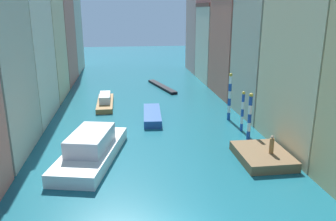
# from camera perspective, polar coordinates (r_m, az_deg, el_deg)

# --- Properties ---
(ground_plane) EXTENTS (154.00, 154.00, 0.00)m
(ground_plane) POSITION_cam_1_polar(r_m,az_deg,el_deg) (41.86, -3.76, -0.02)
(ground_plane) COLOR #196070
(building_left_2) EXTENTS (7.60, 10.23, 16.74)m
(building_left_2) POSITION_cam_1_polar(r_m,az_deg,el_deg) (40.56, -25.10, 10.02)
(building_left_2) COLOR beige
(building_left_2) RESTS_ON ground
(building_left_3) EXTENTS (7.60, 9.10, 22.04)m
(building_left_3) POSITION_cam_1_polar(r_m,az_deg,el_deg) (49.96, -22.17, 14.37)
(building_left_3) COLOR beige
(building_left_3) RESTS_ON ground
(building_left_4) EXTENTS (7.60, 11.14, 22.04)m
(building_left_4) POSITION_cam_1_polar(r_m,az_deg,el_deg) (60.11, -19.76, 14.77)
(building_left_4) COLOR #C6705B
(building_left_4) RESTS_ON ground
(building_left_5) EXTENTS (7.60, 11.54, 22.13)m
(building_left_5) POSITION_cam_1_polar(r_m,az_deg,el_deg) (71.37, -17.90, 15.11)
(building_left_5) COLOR #BCB299
(building_left_5) RESTS_ON ground
(building_right_1) EXTENTS (7.60, 10.71, 21.35)m
(building_right_1) POSITION_cam_1_polar(r_m,az_deg,el_deg) (31.83, 25.62, 12.79)
(building_right_1) COLOR beige
(building_right_1) RESTS_ON ground
(building_right_2) EXTENTS (7.60, 8.88, 20.29)m
(building_right_2) POSITION_cam_1_polar(r_m,az_deg,el_deg) (40.62, 17.81, 13.31)
(building_right_2) COLOR #BCB299
(building_right_2) RESTS_ON ground
(building_right_3) EXTENTS (7.60, 10.56, 14.54)m
(building_right_3) POSITION_cam_1_polar(r_m,az_deg,el_deg) (50.11, 12.61, 10.86)
(building_right_3) COLOR #C6705B
(building_right_3) RESTS_ON ground
(building_right_4) EXTENTS (7.60, 9.79, 12.98)m
(building_right_4) POSITION_cam_1_polar(r_m,az_deg,el_deg) (60.04, 9.13, 11.17)
(building_right_4) COLOR beige
(building_right_4) RESTS_ON ground
(building_right_5) EXTENTS (7.60, 9.60, 16.16)m
(building_right_5) POSITION_cam_1_polar(r_m,az_deg,el_deg) (69.32, 6.85, 13.27)
(building_right_5) COLOR tan
(building_right_5) RESTS_ON ground
(waterfront_dock) EXTENTS (3.97, 5.29, 0.77)m
(waterfront_dock) POSITION_cam_1_polar(r_m,az_deg,el_deg) (29.23, 15.56, -7.31)
(waterfront_dock) COLOR brown
(waterfront_dock) RESTS_ON ground
(person_on_dock) EXTENTS (0.36, 0.36, 1.52)m
(person_on_dock) POSITION_cam_1_polar(r_m,az_deg,el_deg) (28.64, 16.99, -5.58)
(person_on_dock) COLOR olive
(person_on_dock) RESTS_ON waterfront_dock
(mooring_pole_0) EXTENTS (0.37, 0.37, 4.56)m
(mooring_pole_0) POSITION_cam_1_polar(r_m,az_deg,el_deg) (32.77, 13.53, -0.92)
(mooring_pole_0) COLOR #1E479E
(mooring_pole_0) RESTS_ON ground
(mooring_pole_1) EXTENTS (0.31, 0.31, 4.12)m
(mooring_pole_1) POSITION_cam_1_polar(r_m,az_deg,el_deg) (35.06, 12.37, -0.08)
(mooring_pole_1) COLOR #1E479E
(mooring_pole_1) RESTS_ON ground
(mooring_pole_2) EXTENTS (0.38, 0.38, 5.30)m
(mooring_pole_2) POSITION_cam_1_polar(r_m,az_deg,el_deg) (38.24, 10.29, 2.36)
(mooring_pole_2) COLOR #1E479E
(mooring_pole_2) RESTS_ON ground
(vaporetto_white) EXTENTS (5.93, 10.86, 2.39)m
(vaporetto_white) POSITION_cam_1_polar(r_m,az_deg,el_deg) (28.87, -12.73, -6.26)
(vaporetto_white) COLOR white
(vaporetto_white) RESTS_ON ground
(gondola_black) EXTENTS (3.56, 9.95, 0.37)m
(gondola_black) POSITION_cam_1_polar(r_m,az_deg,el_deg) (54.18, -1.05, 4.04)
(gondola_black) COLOR black
(gondola_black) RESTS_ON ground
(motorboat_0) EXTENTS (2.02, 7.96, 1.53)m
(motorboat_0) POSITION_cam_1_polar(r_m,az_deg,el_deg) (44.61, -10.49, 1.52)
(motorboat_0) COLOR olive
(motorboat_0) RESTS_ON ground
(motorboat_1) EXTENTS (2.34, 7.18, 0.83)m
(motorboat_1) POSITION_cam_1_polar(r_m,az_deg,el_deg) (38.62, -2.67, -0.79)
(motorboat_1) COLOR #234C93
(motorboat_1) RESTS_ON ground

